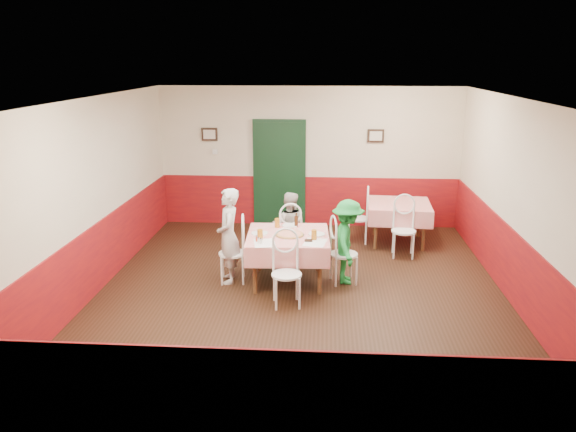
# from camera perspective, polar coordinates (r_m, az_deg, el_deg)

# --- Properties ---
(floor) EXTENTS (7.00, 7.00, 0.00)m
(floor) POSITION_cam_1_polar(r_m,az_deg,el_deg) (8.34, 1.27, -7.73)
(floor) COLOR black
(floor) RESTS_ON ground
(ceiling) EXTENTS (7.00, 7.00, 0.00)m
(ceiling) POSITION_cam_1_polar(r_m,az_deg,el_deg) (7.67, 1.40, 11.83)
(ceiling) COLOR white
(ceiling) RESTS_ON back_wall
(back_wall) EXTENTS (6.00, 0.10, 2.80)m
(back_wall) POSITION_cam_1_polar(r_m,az_deg,el_deg) (11.31, 2.18, 5.98)
(back_wall) COLOR beige
(back_wall) RESTS_ON ground
(front_wall) EXTENTS (6.00, 0.10, 2.80)m
(front_wall) POSITION_cam_1_polar(r_m,az_deg,el_deg) (4.58, -0.79, -9.15)
(front_wall) COLOR beige
(front_wall) RESTS_ON ground
(left_wall) EXTENTS (0.10, 7.00, 2.80)m
(left_wall) POSITION_cam_1_polar(r_m,az_deg,el_deg) (8.56, -19.16, 1.88)
(left_wall) COLOR beige
(left_wall) RESTS_ON ground
(right_wall) EXTENTS (0.10, 7.00, 2.80)m
(right_wall) POSITION_cam_1_polar(r_m,az_deg,el_deg) (8.31, 22.46, 1.15)
(right_wall) COLOR beige
(right_wall) RESTS_ON ground
(wainscot_back) EXTENTS (6.00, 0.03, 1.00)m
(wainscot_back) POSITION_cam_1_polar(r_m,az_deg,el_deg) (11.49, 2.13, 1.54)
(wainscot_back) COLOR maroon
(wainscot_back) RESTS_ON ground
(wainscot_front) EXTENTS (6.00, 0.03, 1.00)m
(wainscot_front) POSITION_cam_1_polar(r_m,az_deg,el_deg) (5.04, -0.73, -18.39)
(wainscot_front) COLOR maroon
(wainscot_front) RESTS_ON ground
(wainscot_left) EXTENTS (0.03, 7.00, 1.00)m
(wainscot_left) POSITION_cam_1_polar(r_m,az_deg,el_deg) (8.81, -18.55, -3.81)
(wainscot_left) COLOR maroon
(wainscot_left) RESTS_ON ground
(wainscot_right) EXTENTS (0.03, 7.00, 1.00)m
(wainscot_right) POSITION_cam_1_polar(r_m,az_deg,el_deg) (8.56, 21.73, -4.68)
(wainscot_right) COLOR maroon
(wainscot_right) RESTS_ON ground
(door) EXTENTS (0.96, 0.06, 2.10)m
(door) POSITION_cam_1_polar(r_m,az_deg,el_deg) (11.36, -0.88, 4.23)
(door) COLOR black
(door) RESTS_ON ground
(picture_left) EXTENTS (0.32, 0.03, 0.26)m
(picture_left) POSITION_cam_1_polar(r_m,az_deg,el_deg) (11.43, -7.98, 8.22)
(picture_left) COLOR black
(picture_left) RESTS_ON back_wall
(picture_right) EXTENTS (0.32, 0.03, 0.26)m
(picture_right) POSITION_cam_1_polar(r_m,az_deg,el_deg) (11.23, 8.90, 8.05)
(picture_right) COLOR black
(picture_right) RESTS_ON back_wall
(thermostat) EXTENTS (0.10, 0.03, 0.10)m
(thermostat) POSITION_cam_1_polar(r_m,az_deg,el_deg) (11.46, -7.42, 6.49)
(thermostat) COLOR white
(thermostat) RESTS_ON back_wall
(main_table) EXTENTS (1.28, 1.28, 0.77)m
(main_table) POSITION_cam_1_polar(r_m,az_deg,el_deg) (8.58, -0.00, -4.34)
(main_table) COLOR red
(main_table) RESTS_ON ground
(second_table) EXTENTS (1.18, 1.18, 0.77)m
(second_table) POSITION_cam_1_polar(r_m,az_deg,el_deg) (10.58, 11.14, -0.72)
(second_table) COLOR red
(second_table) RESTS_ON ground
(chair_left) EXTENTS (0.47, 0.47, 0.90)m
(chair_left) POSITION_cam_1_polar(r_m,az_deg,el_deg) (8.62, -5.67, -3.81)
(chair_left) COLOR white
(chair_left) RESTS_ON ground
(chair_right) EXTENTS (0.51, 0.51, 0.90)m
(chair_right) POSITION_cam_1_polar(r_m,az_deg,el_deg) (8.58, 5.70, -3.89)
(chair_right) COLOR white
(chair_right) RESTS_ON ground
(chair_far) EXTENTS (0.49, 0.49, 0.90)m
(chair_far) POSITION_cam_1_polar(r_m,az_deg,el_deg) (9.36, 0.12, -2.11)
(chair_far) COLOR white
(chair_far) RESTS_ON ground
(chair_near) EXTENTS (0.49, 0.49, 0.90)m
(chair_near) POSITION_cam_1_polar(r_m,az_deg,el_deg) (7.76, -0.14, -5.98)
(chair_near) COLOR white
(chair_near) RESTS_ON ground
(chair_second_a) EXTENTS (0.44, 0.44, 0.90)m
(chair_second_a) POSITION_cam_1_polar(r_m,az_deg,el_deg) (10.49, 7.09, -0.25)
(chair_second_a) COLOR white
(chair_second_a) RESTS_ON ground
(chair_second_b) EXTENTS (0.44, 0.44, 0.90)m
(chair_second_b) POSITION_cam_1_polar(r_m,az_deg,el_deg) (9.85, 11.67, -1.54)
(chair_second_b) COLOR white
(chair_second_b) RESTS_ON ground
(pizza) EXTENTS (0.43, 0.43, 0.03)m
(pizza) POSITION_cam_1_polar(r_m,az_deg,el_deg) (8.42, 0.17, -1.88)
(pizza) COLOR #B74723
(pizza) RESTS_ON main_table
(plate_left) EXTENTS (0.26, 0.26, 0.01)m
(plate_left) POSITION_cam_1_polar(r_m,az_deg,el_deg) (8.50, -2.89, -1.76)
(plate_left) COLOR white
(plate_left) RESTS_ON main_table
(plate_right) EXTENTS (0.26, 0.26, 0.01)m
(plate_right) POSITION_cam_1_polar(r_m,az_deg,el_deg) (8.47, 2.93, -1.84)
(plate_right) COLOR white
(plate_right) RESTS_ON main_table
(plate_far) EXTENTS (0.26, 0.26, 0.01)m
(plate_far) POSITION_cam_1_polar(r_m,az_deg,el_deg) (8.88, 0.18, -0.97)
(plate_far) COLOR white
(plate_far) RESTS_ON main_table
(glass_a) EXTENTS (0.09, 0.09, 0.15)m
(glass_a) POSITION_cam_1_polar(r_m,az_deg,el_deg) (8.21, -2.86, -1.90)
(glass_a) COLOR #BF7219
(glass_a) RESTS_ON main_table
(glass_b) EXTENTS (0.08, 0.08, 0.15)m
(glass_b) POSITION_cam_1_polar(r_m,az_deg,el_deg) (8.21, 2.66, -1.92)
(glass_b) COLOR #BF7219
(glass_b) RESTS_ON main_table
(glass_c) EXTENTS (0.08, 0.08, 0.14)m
(glass_c) POSITION_cam_1_polar(r_m,az_deg,el_deg) (8.80, -1.11, -0.70)
(glass_c) COLOR #BF7219
(glass_c) RESTS_ON main_table
(beer_bottle) EXTENTS (0.06, 0.06, 0.20)m
(beer_bottle) POSITION_cam_1_polar(r_m,az_deg,el_deg) (8.82, 0.84, -0.45)
(beer_bottle) COLOR #381C0A
(beer_bottle) RESTS_ON main_table
(shaker_a) EXTENTS (0.04, 0.04, 0.09)m
(shaker_a) POSITION_cam_1_polar(r_m,az_deg,el_deg) (8.07, -3.00, -2.46)
(shaker_a) COLOR silver
(shaker_a) RESTS_ON main_table
(shaker_b) EXTENTS (0.04, 0.04, 0.09)m
(shaker_b) POSITION_cam_1_polar(r_m,az_deg,el_deg) (8.03, -2.76, -2.56)
(shaker_b) COLOR silver
(shaker_b) RESTS_ON main_table
(shaker_c) EXTENTS (0.04, 0.04, 0.09)m
(shaker_c) POSITION_cam_1_polar(r_m,az_deg,el_deg) (8.14, -3.19, -2.31)
(shaker_c) COLOR #B23319
(shaker_c) RESTS_ON main_table
(menu_left) EXTENTS (0.37, 0.45, 0.00)m
(menu_left) POSITION_cam_1_polar(r_m,az_deg,el_deg) (8.08, -2.40, -2.76)
(menu_left) COLOR white
(menu_left) RESTS_ON main_table
(menu_right) EXTENTS (0.36, 0.44, 0.00)m
(menu_right) POSITION_cam_1_polar(r_m,az_deg,el_deg) (8.11, 2.76, -2.70)
(menu_right) COLOR white
(menu_right) RESTS_ON main_table
(wallet) EXTENTS (0.11, 0.10, 0.02)m
(wallet) POSITION_cam_1_polar(r_m,az_deg,el_deg) (8.16, 2.10, -2.50)
(wallet) COLOR black
(wallet) RESTS_ON main_table
(diner_left) EXTENTS (0.43, 0.58, 1.46)m
(diner_left) POSITION_cam_1_polar(r_m,az_deg,el_deg) (8.53, -6.06, -2.02)
(diner_left) COLOR gray
(diner_left) RESTS_ON ground
(diner_far) EXTENTS (0.60, 0.48, 1.20)m
(diner_far) POSITION_cam_1_polar(r_m,az_deg,el_deg) (9.37, 0.12, -1.15)
(diner_far) COLOR gray
(diner_far) RESTS_ON ground
(diner_right) EXTENTS (0.49, 0.84, 1.30)m
(diner_right) POSITION_cam_1_polar(r_m,az_deg,el_deg) (8.52, 6.07, -2.63)
(diner_right) COLOR gray
(diner_right) RESTS_ON ground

